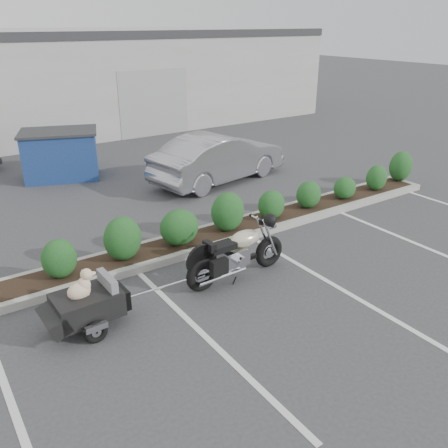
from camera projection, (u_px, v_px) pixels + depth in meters
ground at (259, 290)px, 8.31m from camera, size 90.00×90.00×0.00m
planter_kerb at (234, 231)px, 10.47m from camera, size 12.00×1.00×0.15m
building at (18, 80)px, 20.45m from camera, size 26.00×10.00×4.00m
motorcycle at (237, 254)px, 8.50m from camera, size 2.15×0.73×1.23m
pet_trailer at (86, 304)px, 7.11m from camera, size 1.71×0.95×1.02m
sedan at (219, 158)px, 13.70m from camera, size 4.44×2.25×1.40m
dumpster at (61, 154)px, 13.97m from camera, size 2.53×2.12×1.42m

